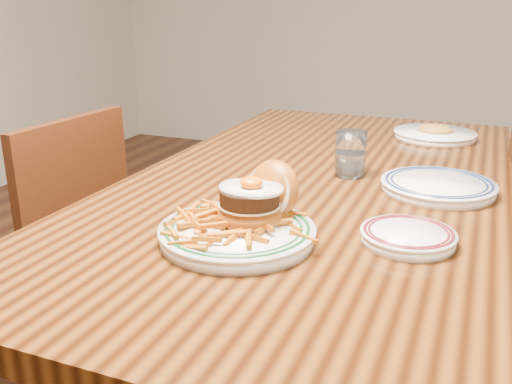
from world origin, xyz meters
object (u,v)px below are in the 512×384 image
at_px(chair_left, 52,254).
at_px(main_plate, 243,219).
at_px(side_plate, 408,236).
at_px(table, 317,214).

relative_size(chair_left, main_plate, 2.95).
distance_m(main_plate, side_plate, 0.29).
relative_size(chair_left, side_plate, 5.26).
distance_m(table, chair_left, 0.78).
xyz_separation_m(chair_left, side_plate, (1.00, -0.21, 0.30)).
bearing_deg(main_plate, side_plate, 35.29).
xyz_separation_m(table, side_plate, (0.25, -0.30, 0.10)).
bearing_deg(table, main_plate, -93.77).
relative_size(table, main_plate, 5.48).
xyz_separation_m(table, chair_left, (-0.75, -0.09, -0.20)).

